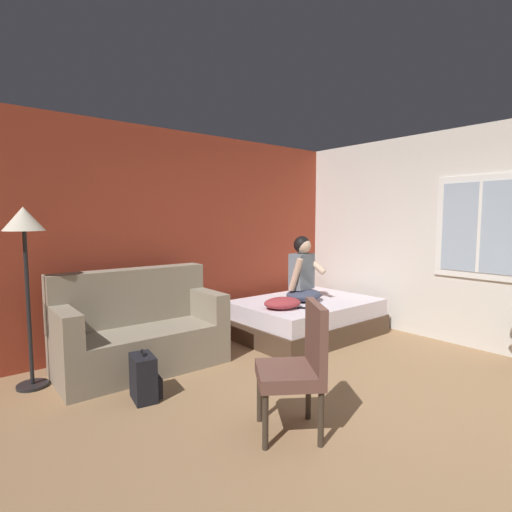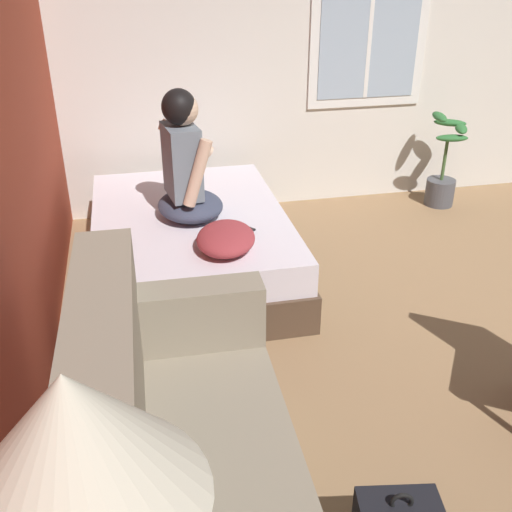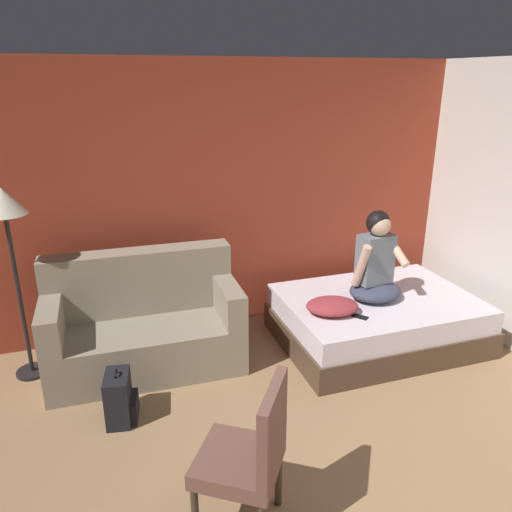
% 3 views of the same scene
% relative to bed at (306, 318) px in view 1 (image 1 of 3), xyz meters
% --- Properties ---
extents(ground_plane, '(40.00, 40.00, 0.00)m').
position_rel_bed_xyz_m(ground_plane, '(-1.35, -2.12, -0.24)').
color(ground_plane, '#93704C').
extents(wall_back_accent, '(10.05, 0.16, 2.70)m').
position_rel_bed_xyz_m(wall_back_accent, '(-1.35, 0.99, 1.11)').
color(wall_back_accent, '#993823').
rests_on(wall_back_accent, ground).
extents(bed, '(1.90, 1.37, 0.48)m').
position_rel_bed_xyz_m(bed, '(0.00, 0.00, 0.00)').
color(bed, '#4C3828').
rests_on(bed, ground).
extents(couch, '(1.72, 0.86, 1.04)m').
position_rel_bed_xyz_m(couch, '(-2.24, 0.31, 0.16)').
color(couch, gray).
rests_on(couch, ground).
extents(side_chair, '(0.64, 0.64, 0.98)m').
position_rel_bed_xyz_m(side_chair, '(-1.88, -1.70, 0.30)').
color(side_chair, '#382D23').
rests_on(side_chair, ground).
extents(person_seated, '(0.58, 0.51, 0.88)m').
position_rel_bed_xyz_m(person_seated, '(-0.06, 0.01, 0.60)').
color(person_seated, '#383D51').
rests_on(person_seated, bed).
extents(backpack, '(0.27, 0.33, 0.46)m').
position_rel_bed_xyz_m(backpack, '(-2.53, -0.46, -0.04)').
color(backpack, black).
rests_on(backpack, ground).
extents(throw_pillow, '(0.55, 0.46, 0.14)m').
position_rel_bed_xyz_m(throw_pillow, '(-0.59, -0.16, 0.31)').
color(throw_pillow, '#993338').
rests_on(throw_pillow, bed).
extents(cell_phone, '(0.14, 0.16, 0.01)m').
position_rel_bed_xyz_m(cell_phone, '(-0.39, -0.32, 0.25)').
color(cell_phone, black).
rests_on(cell_phone, bed).
extents(floor_lamp, '(0.36, 0.36, 1.70)m').
position_rel_bed_xyz_m(floor_lamp, '(-3.25, 0.47, 1.19)').
color(floor_lamp, black).
rests_on(floor_lamp, ground).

